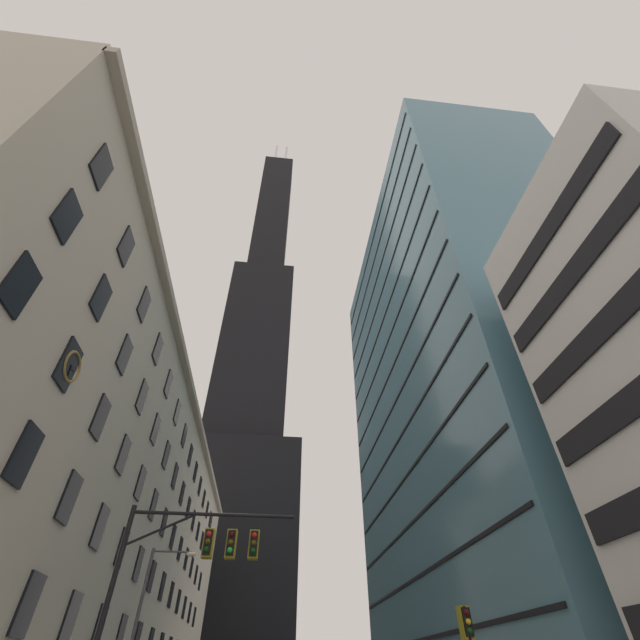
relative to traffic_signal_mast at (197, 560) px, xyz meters
name	(u,v)px	position (x,y,z in m)	size (l,w,h in m)	color
station_building	(100,528)	(-13.64, 26.62, 7.54)	(14.10, 75.53, 25.48)	beige
dark_skyscraper	(250,395)	(-6.04, 88.68, 59.71)	(29.48, 29.48, 218.50)	black
glass_office_midrise	(461,382)	(23.44, 19.86, 22.41)	(16.85, 39.60, 55.19)	teal
traffic_signal_mast	(197,560)	(0.00, 0.00, 0.00)	(6.75, 0.63, 6.94)	black
traffic_light_near_right	(467,629)	(10.40, 0.03, -2.08)	(0.40, 0.63, 3.69)	black
street_lamppost	(147,609)	(-3.35, 8.28, -0.74)	(2.50, 0.32, 7.12)	#47474C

